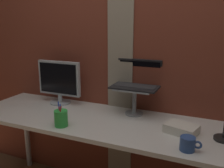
% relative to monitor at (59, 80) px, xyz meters
% --- Properties ---
extents(brick_wall_back, '(3.55, 0.16, 2.64)m').
position_rel_monitor_xyz_m(brick_wall_back, '(0.66, 0.18, 0.34)').
color(brick_wall_back, brown).
rests_on(brick_wall_back, ground_plane).
extents(desk, '(2.16, 0.63, 0.77)m').
position_rel_monitor_xyz_m(desk, '(0.54, -0.20, -0.28)').
color(desk, silver).
rests_on(desk, ground_plane).
extents(monitor, '(0.40, 0.18, 0.37)m').
position_rel_monitor_xyz_m(monitor, '(0.00, 0.00, 0.00)').
color(monitor, '#ADB2B7').
rests_on(monitor, desk).
extents(laptop_stand, '(0.28, 0.22, 0.21)m').
position_rel_monitor_xyz_m(laptop_stand, '(0.69, 0.00, -0.06)').
color(laptop_stand, gray).
rests_on(laptop_stand, desk).
extents(laptop, '(0.36, 0.28, 0.21)m').
position_rel_monitor_xyz_m(laptop, '(0.69, 0.07, 0.06)').
color(laptop, black).
rests_on(laptop, laptop_stand).
extents(pen_cup, '(0.09, 0.09, 0.17)m').
position_rel_monitor_xyz_m(pen_cup, '(0.30, -0.41, -0.15)').
color(pen_cup, green).
rests_on(pen_cup, desk).
extents(coffee_mug, '(0.12, 0.08, 0.08)m').
position_rel_monitor_xyz_m(coffee_mug, '(1.14, -0.41, -0.17)').
color(coffee_mug, '#2D4C8C').
rests_on(coffee_mug, desk).
extents(paper_clutter_stack, '(0.23, 0.19, 0.06)m').
position_rel_monitor_xyz_m(paper_clutter_stack, '(1.07, -0.20, -0.18)').
color(paper_clutter_stack, silver).
rests_on(paper_clutter_stack, desk).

